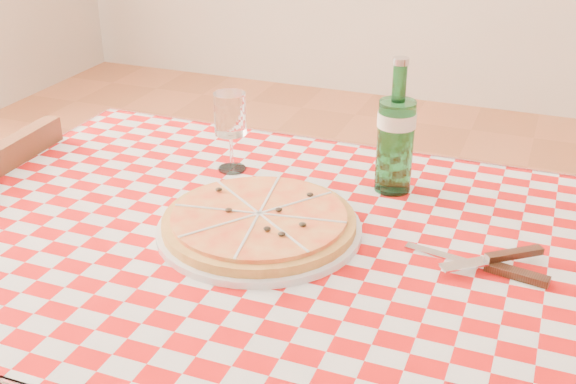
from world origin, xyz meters
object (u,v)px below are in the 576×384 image
dining_table (286,289)px  pizza_plate (259,221)px  wine_glass (231,132)px  water_bottle (396,126)px

dining_table → pizza_plate: size_ratio=3.41×
wine_glass → pizza_plate: bearing=-54.6°
water_bottle → wine_glass: water_bottle is taller
dining_table → pizza_plate: 0.13m
dining_table → pizza_plate: bearing=169.9°
dining_table → wine_glass: wine_glass is taller
wine_glass → water_bottle: bearing=5.3°
dining_table → water_bottle: (0.12, 0.26, 0.23)m
pizza_plate → wine_glass: bearing=125.4°
pizza_plate → water_bottle: (0.17, 0.25, 0.11)m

